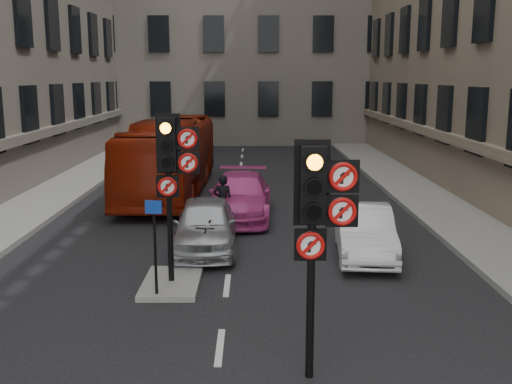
{
  "coord_description": "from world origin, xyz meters",
  "views": [
    {
      "loc": [
        0.53,
        -7.32,
        4.47
      ],
      "look_at": [
        0.61,
        2.24,
        2.6
      ],
      "focal_mm": 42.0,
      "sensor_mm": 36.0,
      "label": 1
    }
  ],
  "objects_px": {
    "car_silver": "(205,225)",
    "motorcyclist": "(223,201)",
    "motorcycle": "(208,241)",
    "car_white": "(364,231)",
    "car_pink": "(240,196)",
    "signal_near": "(318,210)",
    "bus_red": "(170,157)",
    "info_sign": "(155,234)",
    "signal_far": "(172,162)"
  },
  "relations": [
    {
      "from": "car_silver",
      "to": "motorcyclist",
      "type": "bearing_deg",
      "value": 80.26
    },
    {
      "from": "car_silver",
      "to": "car_pink",
      "type": "xyz_separation_m",
      "value": [
        0.84,
        3.64,
        0.02
      ]
    },
    {
      "from": "signal_near",
      "to": "signal_far",
      "type": "distance_m",
      "value": 4.77
    },
    {
      "from": "car_silver",
      "to": "bus_red",
      "type": "relative_size",
      "value": 0.39
    },
    {
      "from": "car_white",
      "to": "motorcyclist",
      "type": "distance_m",
      "value": 4.75
    },
    {
      "from": "bus_red",
      "to": "signal_near",
      "type": "bearing_deg",
      "value": -72.69
    },
    {
      "from": "motorcyclist",
      "to": "car_pink",
      "type": "bearing_deg",
      "value": -110.73
    },
    {
      "from": "car_pink",
      "to": "car_silver",
      "type": "bearing_deg",
      "value": -100.98
    },
    {
      "from": "signal_near",
      "to": "car_pink",
      "type": "relative_size",
      "value": 0.75
    },
    {
      "from": "car_white",
      "to": "info_sign",
      "type": "bearing_deg",
      "value": -142.7
    },
    {
      "from": "signal_near",
      "to": "motorcyclist",
      "type": "distance_m",
      "value": 9.51
    },
    {
      "from": "bus_red",
      "to": "info_sign",
      "type": "bearing_deg",
      "value": -82.49
    },
    {
      "from": "car_silver",
      "to": "info_sign",
      "type": "height_order",
      "value": "info_sign"
    },
    {
      "from": "signal_near",
      "to": "car_pink",
      "type": "xyz_separation_m",
      "value": [
        -1.32,
        10.36,
        -1.89
      ]
    },
    {
      "from": "signal_far",
      "to": "info_sign",
      "type": "xyz_separation_m",
      "value": [
        -0.28,
        -0.81,
        -1.33
      ]
    },
    {
      "from": "bus_red",
      "to": "car_pink",
      "type": "bearing_deg",
      "value": -53.98
    },
    {
      "from": "car_silver",
      "to": "car_white",
      "type": "xyz_separation_m",
      "value": [
        4.03,
        -0.55,
        -0.05
      ]
    },
    {
      "from": "car_white",
      "to": "motorcyclist",
      "type": "relative_size",
      "value": 2.42
    },
    {
      "from": "signal_far",
      "to": "motorcyclist",
      "type": "relative_size",
      "value": 2.28
    },
    {
      "from": "signal_near",
      "to": "motorcyclist",
      "type": "xyz_separation_m",
      "value": [
        -1.81,
        9.16,
        -1.8
      ]
    },
    {
      "from": "signal_far",
      "to": "car_silver",
      "type": "relative_size",
      "value": 0.91
    },
    {
      "from": "bus_red",
      "to": "info_sign",
      "type": "relative_size",
      "value": 5.23
    },
    {
      "from": "signal_near",
      "to": "car_silver",
      "type": "xyz_separation_m",
      "value": [
        -2.16,
        6.72,
        -1.91
      ]
    },
    {
      "from": "car_silver",
      "to": "motorcycle",
      "type": "height_order",
      "value": "car_silver"
    },
    {
      "from": "bus_red",
      "to": "motorcycle",
      "type": "distance_m",
      "value": 8.8
    },
    {
      "from": "car_white",
      "to": "car_silver",
      "type": "bearing_deg",
      "value": 177.44
    },
    {
      "from": "signal_far",
      "to": "motorcycle",
      "type": "height_order",
      "value": "signal_far"
    },
    {
      "from": "signal_near",
      "to": "motorcycle",
      "type": "bearing_deg",
      "value": 109.07
    },
    {
      "from": "motorcycle",
      "to": "info_sign",
      "type": "xyz_separation_m",
      "value": [
        -0.87,
        -2.63,
        0.89
      ]
    },
    {
      "from": "signal_far",
      "to": "motorcyclist",
      "type": "xyz_separation_m",
      "value": [
        0.79,
        5.16,
        -1.92
      ]
    },
    {
      "from": "signal_near",
      "to": "car_white",
      "type": "bearing_deg",
      "value": 73.1
    },
    {
      "from": "car_pink",
      "to": "motorcycle",
      "type": "xyz_separation_m",
      "value": [
        -0.69,
        -4.54,
        -0.21
      ]
    },
    {
      "from": "car_silver",
      "to": "motorcycle",
      "type": "xyz_separation_m",
      "value": [
        0.15,
        -0.91,
        -0.19
      ]
    },
    {
      "from": "signal_far",
      "to": "car_white",
      "type": "xyz_separation_m",
      "value": [
        4.47,
        2.17,
        -2.08
      ]
    },
    {
      "from": "info_sign",
      "to": "car_pink",
      "type": "bearing_deg",
      "value": 85.99
    },
    {
      "from": "signal_far",
      "to": "car_white",
      "type": "bearing_deg",
      "value": 25.88
    },
    {
      "from": "signal_near",
      "to": "car_pink",
      "type": "height_order",
      "value": "signal_near"
    },
    {
      "from": "car_silver",
      "to": "motorcyclist",
      "type": "distance_m",
      "value": 2.47
    },
    {
      "from": "signal_far",
      "to": "motorcycle",
      "type": "relative_size",
      "value": 2.23
    },
    {
      "from": "car_pink",
      "to": "bus_red",
      "type": "xyz_separation_m",
      "value": [
        -2.73,
        3.97,
        0.73
      ]
    },
    {
      "from": "bus_red",
      "to": "signal_far",
      "type": "bearing_deg",
      "value": -80.49
    },
    {
      "from": "motorcycle",
      "to": "car_white",
      "type": "bearing_deg",
      "value": 12.99
    },
    {
      "from": "car_silver",
      "to": "car_pink",
      "type": "distance_m",
      "value": 3.73
    },
    {
      "from": "car_silver",
      "to": "bus_red",
      "type": "height_order",
      "value": "bus_red"
    },
    {
      "from": "car_pink",
      "to": "car_white",
      "type": "bearing_deg",
      "value": -50.7
    },
    {
      "from": "car_pink",
      "to": "motorcyclist",
      "type": "height_order",
      "value": "motorcyclist"
    },
    {
      "from": "car_white",
      "to": "motorcyclist",
      "type": "height_order",
      "value": "motorcyclist"
    },
    {
      "from": "car_silver",
      "to": "car_white",
      "type": "height_order",
      "value": "car_silver"
    },
    {
      "from": "car_pink",
      "to": "motorcycle",
      "type": "distance_m",
      "value": 4.6
    },
    {
      "from": "car_white",
      "to": "bus_red",
      "type": "xyz_separation_m",
      "value": [
        -5.92,
        8.16,
        0.79
      ]
    }
  ]
}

